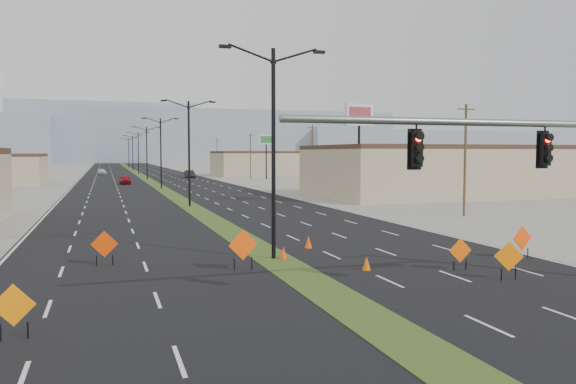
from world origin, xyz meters
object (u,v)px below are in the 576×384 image
object	(u,v)px
construction_sign_2	(243,246)
pole_sign_east_far	(266,143)
streetlight_6	(129,152)
construction_sign_4	(509,258)
construction_sign_5	(522,239)
cone_0	(308,242)
car_far	(102,172)
streetlight_0	(273,146)
cone_2	(283,253)
streetlight_5	(133,152)
car_mid	(190,174)
streetlight_3	(147,151)
pole_sign_east_near	(359,122)
construction_sign_3	(460,252)
car_left	(125,180)
streetlight_4	(138,152)
cone_3	(248,243)
streetlight_1	(189,150)
streetlight_2	(161,151)
construction_sign_0	(13,307)
construction_sign_1	(104,245)
cone_1	(367,263)

from	to	relation	value
construction_sign_2	pole_sign_east_far	xyz separation A→B (m)	(23.86, 80.16, 5.90)
streetlight_6	construction_sign_4	size ratio (longest dim) A/B	6.43
construction_sign_5	cone_0	world-z (taller)	construction_sign_5
construction_sign_5	car_far	bearing A→B (deg)	92.31
streetlight_0	streetlight_6	size ratio (longest dim) A/B	1.00
car_far	cone_2	distance (m)	114.03
streetlight_5	car_mid	world-z (taller)	streetlight_5
streetlight_3	car_far	world-z (taller)	streetlight_3
car_mid	pole_sign_east_near	world-z (taller)	pole_sign_east_near
cone_2	construction_sign_4	bearing A→B (deg)	-43.90
construction_sign_3	streetlight_0	bearing A→B (deg)	147.61
car_left	construction_sign_5	size ratio (longest dim) A/B	2.65
streetlight_4	construction_sign_2	distance (m)	114.15
construction_sign_4	cone_2	distance (m)	10.09
car_left	construction_sign_4	distance (m)	77.73
construction_sign_3	car_mid	bearing A→B (deg)	92.17
streetlight_5	cone_3	xyz separation A→B (m)	(-0.50, -136.90, -5.08)
streetlight_1	streetlight_2	xyz separation A→B (m)	(0.00, 28.00, 0.00)
cone_2	construction_sign_3	bearing A→B (deg)	-36.16
streetlight_0	construction_sign_3	xyz separation A→B (m)	(6.96, -5.00, -4.59)
construction_sign_5	cone_3	world-z (taller)	construction_sign_5
cone_0	streetlight_2	bearing A→B (deg)	92.83
streetlight_3	streetlight_5	bearing A→B (deg)	90.00
streetlight_1	streetlight_2	bearing A→B (deg)	90.00
construction_sign_2	pole_sign_east_far	distance (m)	83.84
car_mid	pole_sign_east_far	size ratio (longest dim) A/B	0.54
construction_sign_5	pole_sign_east_near	world-z (taller)	pole_sign_east_near
construction_sign_4	car_mid	bearing A→B (deg)	111.58
pole_sign_east_far	construction_sign_0	bearing A→B (deg)	-94.57
streetlight_5	cone_2	bearing A→B (deg)	-89.83
streetlight_0	construction_sign_1	size ratio (longest dim) A/B	6.29
streetlight_3	pole_sign_east_near	size ratio (longest dim) A/B	1.01
streetlight_0	streetlight_4	bearing A→B (deg)	90.00
car_mid	construction_sign_1	xyz separation A→B (m)	(-16.61, -88.98, 0.17)
streetlight_6	construction_sign_2	xyz separation A→B (m)	(-2.00, -170.05, -4.36)
construction_sign_2	cone_1	xyz separation A→B (m)	(5.10, -1.69, -0.75)
streetlight_6	car_left	distance (m)	98.66
streetlight_1	construction_sign_5	size ratio (longest dim) A/B	6.32
streetlight_0	construction_sign_2	xyz separation A→B (m)	(-2.00, -2.05, -4.36)
construction_sign_5	cone_3	size ratio (longest dim) A/B	2.33
pole_sign_east_near	pole_sign_east_far	xyz separation A→B (m)	(5.62, 53.17, -1.16)
streetlight_3	cone_3	distance (m)	81.06
streetlight_5	streetlight_6	xyz separation A→B (m)	(0.00, 28.00, 0.00)
car_left	construction_sign_4	world-z (taller)	construction_sign_4
streetlight_5	cone_1	world-z (taller)	streetlight_5
streetlight_0	streetlight_4	world-z (taller)	same
streetlight_0	streetlight_5	world-z (taller)	same
cone_2	pole_sign_east_far	bearing A→B (deg)	74.69
construction_sign_1	cone_2	bearing A→B (deg)	-2.01
streetlight_1	construction_sign_1	bearing A→B (deg)	-105.89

